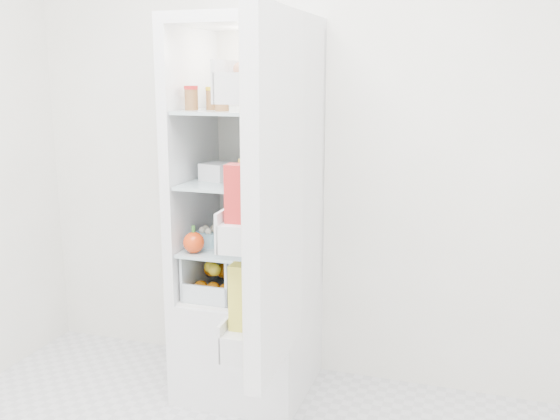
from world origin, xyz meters
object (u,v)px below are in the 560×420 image
(mushroom_bowl, at_px, (209,238))
(fridge_door, at_px, (269,201))
(red_cabbage, at_px, (262,225))
(refrigerator, at_px, (251,258))

(mushroom_bowl, distance_m, fridge_door, 0.77)
(red_cabbage, relative_size, mushroom_bowl, 1.38)
(fridge_door, bearing_deg, red_cabbage, 19.05)
(refrigerator, relative_size, red_cabbage, 9.49)
(red_cabbage, height_order, fridge_door, fridge_door)
(refrigerator, xyz_separation_m, mushroom_bowl, (-0.17, -0.12, 0.11))
(refrigerator, distance_m, fridge_door, 0.83)
(mushroom_bowl, bearing_deg, refrigerator, 36.07)
(mushroom_bowl, xyz_separation_m, fridge_door, (0.48, -0.52, 0.31))
(mushroom_bowl, relative_size, fridge_door, 0.11)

